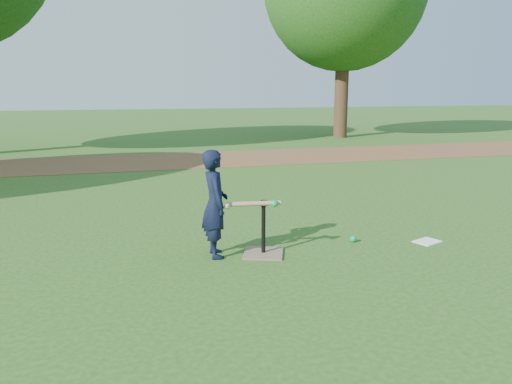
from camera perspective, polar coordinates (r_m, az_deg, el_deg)
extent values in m
plane|color=#285116|center=(5.80, 2.11, -6.51)|extent=(80.00, 80.00, 0.00)
cube|color=brown|center=(12.98, -8.20, 3.64)|extent=(24.00, 3.00, 0.01)
imported|color=black|center=(5.43, -4.72, -1.35)|extent=(0.28, 0.43, 1.18)
sphere|color=#0D9850|center=(6.14, 11.05, -5.28)|extent=(0.08, 0.08, 0.08)
cube|color=white|center=(6.39, 18.99, -5.38)|extent=(0.36, 0.32, 0.01)
cube|color=#7D654F|center=(5.62, 0.85, -7.00)|extent=(0.55, 0.55, 0.02)
cylinder|color=black|center=(5.53, 0.86, -4.16)|extent=(0.05, 0.05, 0.55)
cylinder|color=black|center=(5.46, 0.86, -1.29)|extent=(0.08, 0.08, 0.06)
cylinder|color=tan|center=(5.41, -0.29, -1.35)|extent=(0.60, 0.13, 0.05)
sphere|color=tan|center=(5.30, -3.30, -1.64)|extent=(0.06, 0.06, 0.06)
sphere|color=#0D9850|center=(5.42, 2.13, -1.33)|extent=(0.08, 0.08, 0.08)
cylinder|color=#382316|center=(19.09, 9.74, 11.30)|extent=(0.50, 0.50, 3.42)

